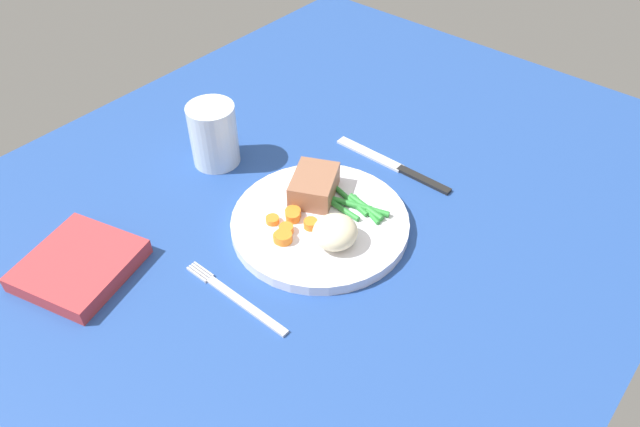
# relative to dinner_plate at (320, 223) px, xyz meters

# --- Properties ---
(dining_table) EXTENTS (1.20, 0.90, 0.02)m
(dining_table) POSITION_rel_dinner_plate_xyz_m (0.02, 0.04, -0.02)
(dining_table) COLOR #234793
(dining_table) RESTS_ON ground
(dinner_plate) EXTENTS (0.24, 0.24, 0.02)m
(dinner_plate) POSITION_rel_dinner_plate_xyz_m (0.00, 0.00, 0.00)
(dinner_plate) COLOR white
(dinner_plate) RESTS_ON dining_table
(meat_portion) EXTENTS (0.09, 0.09, 0.03)m
(meat_portion) POSITION_rel_dinner_plate_xyz_m (0.03, 0.04, 0.03)
(meat_portion) COLOR #936047
(meat_portion) RESTS_ON dinner_plate
(mashed_potatoes) EXTENTS (0.06, 0.06, 0.04)m
(mashed_potatoes) POSITION_rel_dinner_plate_xyz_m (-0.02, -0.04, 0.03)
(mashed_potatoes) COLOR beige
(mashed_potatoes) RESTS_ON dinner_plate
(carrot_slices) EXTENTS (0.07, 0.06, 0.01)m
(carrot_slices) POSITION_rel_dinner_plate_xyz_m (-0.04, 0.02, 0.01)
(carrot_slices) COLOR orange
(carrot_slices) RESTS_ON dinner_plate
(green_beans) EXTENTS (0.04, 0.10, 0.01)m
(green_beans) POSITION_rel_dinner_plate_xyz_m (0.05, -0.02, 0.01)
(green_beans) COLOR #2D8C38
(green_beans) RESTS_ON dinner_plate
(fork) EXTENTS (0.01, 0.17, 0.00)m
(fork) POSITION_rel_dinner_plate_xyz_m (-0.16, -0.00, -0.01)
(fork) COLOR silver
(fork) RESTS_ON dining_table
(knife) EXTENTS (0.02, 0.20, 0.01)m
(knife) POSITION_rel_dinner_plate_xyz_m (0.18, -0.00, -0.01)
(knife) COLOR black
(knife) RESTS_ON dining_table
(water_glass) EXTENTS (0.07, 0.07, 0.10)m
(water_glass) POSITION_rel_dinner_plate_xyz_m (0.01, 0.22, 0.03)
(water_glass) COLOR silver
(water_glass) RESTS_ON dining_table
(napkin) EXTENTS (0.16, 0.16, 0.02)m
(napkin) POSITION_rel_dinner_plate_xyz_m (-0.26, 0.18, 0.00)
(napkin) COLOR #B2383D
(napkin) RESTS_ON dining_table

